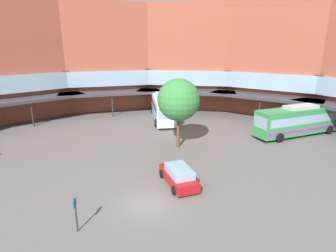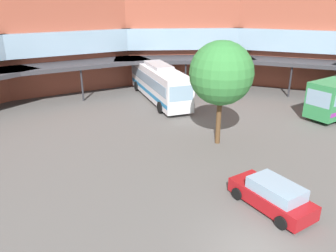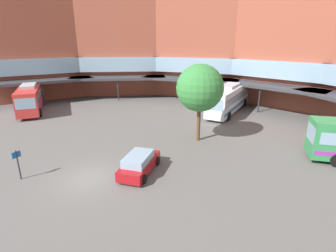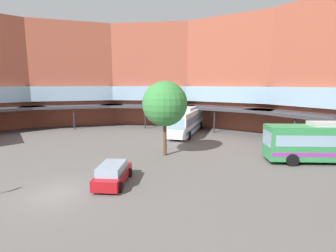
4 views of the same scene
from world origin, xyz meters
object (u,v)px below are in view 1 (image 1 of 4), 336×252
(bus_0, at_px, (299,120))
(stop_sign_post, at_px, (76,211))
(bus_2, at_px, (162,106))
(parked_car, at_px, (178,176))
(plaza_tree, at_px, (179,100))

(bus_0, height_order, stop_sign_post, bus_0)
(bus_2, bearing_deg, parked_car, -2.26)
(bus_0, relative_size, stop_sign_post, 5.14)
(parked_car, bearing_deg, plaza_tree, -21.61)
(bus_0, relative_size, parked_car, 2.41)
(bus_2, bearing_deg, bus_0, 57.85)
(bus_2, xyz_separation_m, plaza_tree, (3.84, -11.52, 3.28))
(parked_car, xyz_separation_m, stop_sign_post, (-5.23, -6.64, 0.63))
(bus_2, bearing_deg, stop_sign_post, -16.89)
(bus_0, xyz_separation_m, bus_2, (-17.93, 5.14, 0.02))
(bus_2, xyz_separation_m, stop_sign_post, (-0.34, -26.43, -0.56))
(bus_0, height_order, parked_car, bus_0)
(bus_2, height_order, plaza_tree, plaza_tree)
(bus_0, xyz_separation_m, stop_sign_post, (-18.27, -21.29, -0.54))
(bus_2, distance_m, plaza_tree, 12.58)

